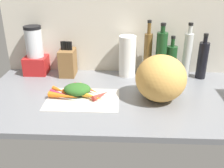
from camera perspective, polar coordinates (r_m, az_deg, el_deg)
name	(u,v)px	position (r cm, az deg, el deg)	size (l,w,h in cm)	color
ground_plane	(132,97)	(149.00, 4.40, -2.91)	(170.00, 80.00, 3.00)	slate
wall_back	(132,27)	(174.93, 4.42, 12.20)	(170.00, 3.00, 60.00)	beige
cutting_board	(83,99)	(143.33, -6.41, -3.30)	(39.42, 27.09, 0.80)	beige
carrot_0	(85,88)	(152.64, -5.97, -0.85)	(2.25, 2.25, 16.91)	#B2264C
carrot_1	(63,96)	(143.62, -10.58, -2.57)	(3.49, 3.49, 16.80)	orange
carrot_2	(60,94)	(147.15, -11.25, -2.12)	(2.65, 2.65, 13.35)	#B2264C
carrot_3	(101,95)	(142.93, -2.48, -2.42)	(2.87, 2.87, 11.59)	red
carrot_4	(72,92)	(148.21, -8.63, -1.74)	(2.55, 2.55, 11.43)	orange
carrot_5	(60,90)	(151.81, -11.36, -1.29)	(2.58, 2.58, 10.29)	orange
carrot_6	(89,89)	(151.14, -4.99, -1.04)	(2.41, 2.41, 17.17)	orange
carrot_7	(93,97)	(141.27, -4.22, -2.79)	(2.92, 2.92, 12.54)	orange
carrot_8	(77,90)	(149.23, -7.57, -1.37)	(3.08, 3.08, 11.45)	red
carrot_greens_pile	(77,89)	(146.53, -7.59, -1.15)	(15.11, 11.62, 6.39)	#2D6023
winter_squash	(161,78)	(140.09, 10.60, 1.23)	(26.90, 26.47, 25.05)	gold
knife_block	(68,62)	(174.62, -9.63, 4.80)	(9.84, 14.20, 22.91)	brown
blender_appliance	(35,54)	(181.22, -16.39, 6.39)	(14.68, 14.68, 31.90)	red
paper_towel_roll	(127,56)	(170.53, 3.36, 6.08)	(10.93, 10.93, 26.49)	white
bottle_0	(148,54)	(171.54, 7.80, 6.60)	(5.29, 5.29, 36.34)	brown
bottle_1	(161,55)	(169.52, 10.63, 6.34)	(6.87, 6.87, 35.25)	#19421E
bottle_2	(171,61)	(174.30, 12.76, 5.01)	(6.89, 6.89, 26.79)	#19421E
bottle_3	(187,54)	(174.67, 16.08, 6.26)	(5.34, 5.34, 35.13)	silver
bottle_4	(202,60)	(176.04, 19.13, 5.02)	(6.43, 6.43, 29.11)	black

